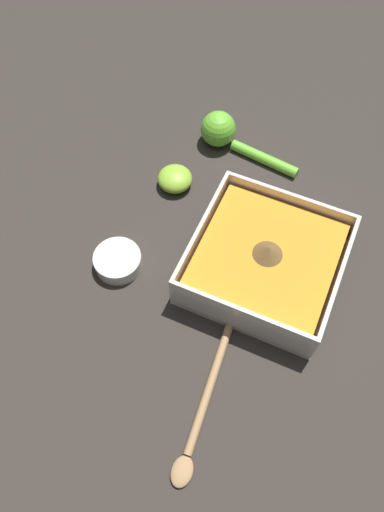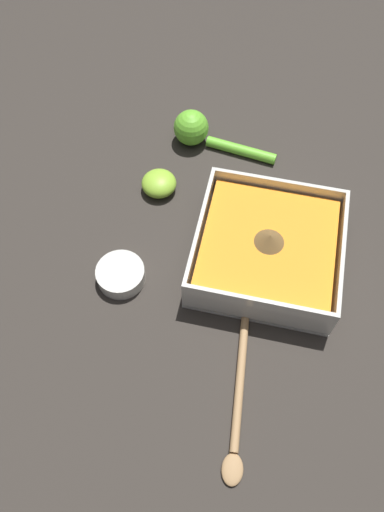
% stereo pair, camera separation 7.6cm
% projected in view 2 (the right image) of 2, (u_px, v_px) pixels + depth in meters
% --- Properties ---
extents(ground_plane, '(4.00, 4.00, 0.00)m').
position_uv_depth(ground_plane, '(245.00, 252.00, 0.80)').
color(ground_plane, '#332D28').
extents(square_dish, '(0.22, 0.22, 0.07)m').
position_uv_depth(square_dish, '(264.00, 250.00, 0.77)').
color(square_dish, silver).
rests_on(square_dish, ground_plane).
extents(spice_bowl, '(0.07, 0.07, 0.03)m').
position_uv_depth(spice_bowl, '(118.00, 274.00, 0.77)').
color(spice_bowl, silver).
rests_on(spice_bowl, ground_plane).
extents(lemon_squeezer, '(0.06, 0.19, 0.06)m').
position_uv_depth(lemon_squeezer, '(196.00, 131.00, 0.90)').
color(lemon_squeezer, '#6BC633').
rests_on(lemon_squeezer, ground_plane).
extents(lemon_half, '(0.06, 0.06, 0.03)m').
position_uv_depth(lemon_half, '(156.00, 183.00, 0.85)').
color(lemon_half, '#93CC38').
rests_on(lemon_half, ground_plane).
extents(wooden_spoon, '(0.23, 0.04, 0.01)m').
position_uv_depth(wooden_spoon, '(234.00, 404.00, 0.67)').
color(wooden_spoon, tan).
rests_on(wooden_spoon, ground_plane).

